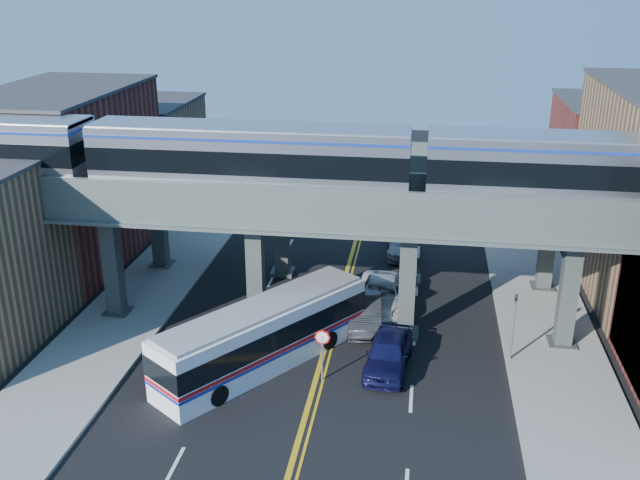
% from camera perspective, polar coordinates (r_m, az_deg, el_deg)
% --- Properties ---
extents(ground, '(120.00, 120.00, 0.00)m').
position_cam_1_polar(ground, '(31.81, -1.17, -13.87)').
color(ground, black).
rests_on(ground, ground).
extents(sidewalk_west, '(5.00, 70.00, 0.16)m').
position_cam_1_polar(sidewalk_west, '(43.12, -14.18, -4.57)').
color(sidewalk_west, gray).
rests_on(sidewalk_west, ground).
extents(sidewalk_east, '(5.00, 70.00, 0.16)m').
position_cam_1_polar(sidewalk_east, '(40.66, 17.60, -6.55)').
color(sidewalk_east, gray).
rests_on(sidewalk_east, ground).
extents(building_west_b, '(8.00, 14.00, 11.00)m').
position_cam_1_polar(building_west_b, '(49.31, -19.71, 4.78)').
color(building_west_b, maroon).
rests_on(building_west_b, ground).
extents(building_west_c, '(8.00, 10.00, 8.00)m').
position_cam_1_polar(building_west_c, '(61.04, -13.99, 6.85)').
color(building_west_c, olive).
rests_on(building_west_c, ground).
extents(building_east_c, '(8.00, 10.00, 9.00)m').
position_cam_1_polar(building_east_c, '(58.15, 22.28, 5.73)').
color(building_east_c, maroon).
rests_on(building_east_c, ground).
extents(elevated_viaduct_near, '(52.00, 3.60, 7.40)m').
position_cam_1_polar(elevated_viaduct_near, '(35.99, 0.87, 1.96)').
color(elevated_viaduct_near, '#3A4441').
rests_on(elevated_viaduct_near, ground).
extents(elevated_viaduct_far, '(52.00, 3.60, 7.40)m').
position_cam_1_polar(elevated_viaduct_far, '(42.63, 2.13, 4.97)').
color(elevated_viaduct_far, '#3A4441').
rests_on(elevated_viaduct_far, ground).
extents(transit_train, '(49.35, 3.10, 3.61)m').
position_cam_1_polar(transit_train, '(35.92, -5.63, 6.62)').
color(transit_train, black).
rests_on(transit_train, elevated_viaduct_near).
extents(stop_sign, '(0.76, 0.09, 2.63)m').
position_cam_1_polar(stop_sign, '(33.35, 0.19, -8.53)').
color(stop_sign, slate).
rests_on(stop_sign, ground).
extents(traffic_signal, '(0.15, 0.18, 4.10)m').
position_cam_1_polar(traffic_signal, '(35.79, 15.24, -6.17)').
color(traffic_signal, slate).
rests_on(traffic_signal, ground).
extents(transit_bus, '(9.07, 11.04, 3.03)m').
position_cam_1_polar(transit_bus, '(34.80, -4.50, -7.64)').
color(transit_bus, white).
rests_on(transit_bus, ground).
extents(car_lane_a, '(2.40, 5.11, 1.69)m').
position_cam_1_polar(car_lane_a, '(34.84, 5.49, -8.98)').
color(car_lane_a, '#10123C').
rests_on(car_lane_a, ground).
extents(car_lane_b, '(2.15, 5.04, 1.62)m').
position_cam_1_polar(car_lane_b, '(38.69, 3.63, -5.77)').
color(car_lane_b, '#28282A').
rests_on(car_lane_b, ground).
extents(car_lane_c, '(2.89, 5.98, 1.64)m').
position_cam_1_polar(car_lane_c, '(40.68, 4.93, -4.40)').
color(car_lane_c, silver).
rests_on(car_lane_c, ground).
extents(car_lane_d, '(2.10, 4.97, 1.43)m').
position_cam_1_polar(car_lane_d, '(48.62, 6.63, -0.28)').
color(car_lane_d, '#9FA0A3').
rests_on(car_lane_d, ground).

